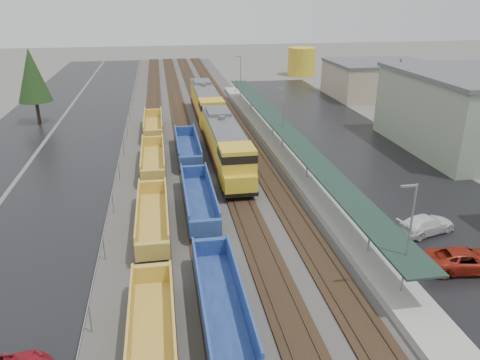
{
  "coord_description": "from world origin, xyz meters",
  "views": [
    {
      "loc": [
        -4.78,
        -2.81,
        18.2
      ],
      "look_at": [
        2.06,
        37.09,
        2.0
      ],
      "focal_mm": 35.0,
      "sensor_mm": 36.0,
      "label": 1
    }
  ],
  "objects_px": {
    "storage_tank": "(301,62)",
    "parked_car_east_c": "(426,224)",
    "locomotive_trail": "(206,104)",
    "locomotive_lead": "(226,145)",
    "well_string_yellow": "(153,267)",
    "parked_car_east_b": "(465,260)",
    "well_string_blue": "(221,304)"
  },
  "relations": [
    {
      "from": "well_string_blue",
      "to": "parked_car_east_b",
      "type": "relative_size",
      "value": 13.21
    },
    {
      "from": "well_string_yellow",
      "to": "parked_car_east_b",
      "type": "xyz_separation_m",
      "value": [
        21.62,
        -2.33,
        -0.33
      ]
    },
    {
      "from": "parked_car_east_b",
      "to": "parked_car_east_c",
      "type": "relative_size",
      "value": 1.09
    },
    {
      "from": "locomotive_trail",
      "to": "storage_tank",
      "type": "bearing_deg",
      "value": 55.54
    },
    {
      "from": "locomotive_trail",
      "to": "well_string_yellow",
      "type": "height_order",
      "value": "locomotive_trail"
    },
    {
      "from": "parked_car_east_b",
      "to": "parked_car_east_c",
      "type": "xyz_separation_m",
      "value": [
        0.22,
        5.57,
        -0.03
      ]
    },
    {
      "from": "well_string_yellow",
      "to": "parked_car_east_b",
      "type": "relative_size",
      "value": 15.3
    },
    {
      "from": "locomotive_trail",
      "to": "storage_tank",
      "type": "relative_size",
      "value": 3.44
    },
    {
      "from": "well_string_blue",
      "to": "storage_tank",
      "type": "bearing_deg",
      "value": 70.43
    },
    {
      "from": "locomotive_lead",
      "to": "parked_car_east_b",
      "type": "bearing_deg",
      "value": -60.18
    },
    {
      "from": "well_string_yellow",
      "to": "storage_tank",
      "type": "relative_size",
      "value": 13.32
    },
    {
      "from": "locomotive_lead",
      "to": "parked_car_east_c",
      "type": "xyz_separation_m",
      "value": [
        13.84,
        -18.19,
        -1.88
      ]
    },
    {
      "from": "locomotive_lead",
      "to": "well_string_yellow",
      "type": "relative_size",
      "value": 0.26
    },
    {
      "from": "well_string_yellow",
      "to": "parked_car_east_c",
      "type": "height_order",
      "value": "well_string_yellow"
    },
    {
      "from": "locomotive_trail",
      "to": "storage_tank",
      "type": "xyz_separation_m",
      "value": [
        26.59,
        38.74,
        0.58
      ]
    },
    {
      "from": "parked_car_east_b",
      "to": "parked_car_east_c",
      "type": "bearing_deg",
      "value": 5.02
    },
    {
      "from": "well_string_yellow",
      "to": "well_string_blue",
      "type": "height_order",
      "value": "well_string_blue"
    },
    {
      "from": "locomotive_trail",
      "to": "locomotive_lead",
      "type": "bearing_deg",
      "value": -90.0
    },
    {
      "from": "well_string_yellow",
      "to": "parked_car_east_b",
      "type": "bearing_deg",
      "value": -6.16
    },
    {
      "from": "locomotive_lead",
      "to": "parked_car_east_b",
      "type": "distance_m",
      "value": 27.45
    },
    {
      "from": "well_string_blue",
      "to": "locomotive_lead",
      "type": "bearing_deg",
      "value": 81.35
    },
    {
      "from": "well_string_blue",
      "to": "storage_tank",
      "type": "height_order",
      "value": "storage_tank"
    },
    {
      "from": "locomotive_trail",
      "to": "storage_tank",
      "type": "distance_m",
      "value": 46.99
    },
    {
      "from": "storage_tank",
      "to": "parked_car_east_c",
      "type": "height_order",
      "value": "storage_tank"
    },
    {
      "from": "locomotive_lead",
      "to": "storage_tank",
      "type": "distance_m",
      "value": 65.39
    },
    {
      "from": "well_string_blue",
      "to": "parked_car_east_b",
      "type": "xyz_separation_m",
      "value": [
        17.62,
        2.54,
        -0.36
      ]
    },
    {
      "from": "parked_car_east_c",
      "to": "parked_car_east_b",
      "type": "bearing_deg",
      "value": 161.52
    },
    {
      "from": "locomotive_lead",
      "to": "storage_tank",
      "type": "xyz_separation_m",
      "value": [
        26.59,
        59.74,
        0.58
      ]
    },
    {
      "from": "locomotive_lead",
      "to": "locomotive_trail",
      "type": "height_order",
      "value": "same"
    },
    {
      "from": "storage_tank",
      "to": "parked_car_east_c",
      "type": "distance_m",
      "value": 79.01
    },
    {
      "from": "locomotive_lead",
      "to": "parked_car_east_b",
      "type": "relative_size",
      "value": 3.95
    },
    {
      "from": "well_string_yellow",
      "to": "parked_car_east_b",
      "type": "height_order",
      "value": "well_string_yellow"
    }
  ]
}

